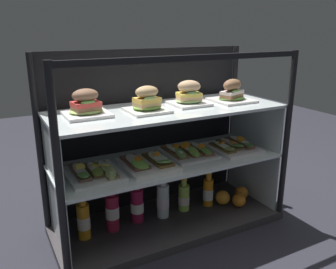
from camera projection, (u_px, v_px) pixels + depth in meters
name	position (u px, v px, depth m)	size (l,w,h in m)	color
ground_plane	(168.00, 227.00, 1.93)	(6.00, 6.00, 0.02)	#26262F
case_base_deck	(168.00, 222.00, 1.92)	(1.21, 0.49, 0.04)	#383336
case_frame	(156.00, 130.00, 1.90)	(1.21, 0.49, 0.93)	black
riser_lower_tier	(168.00, 191.00, 1.87)	(1.15, 0.43, 0.33)	silver
shelf_lower_glass	(168.00, 161.00, 1.82)	(1.16, 0.44, 0.01)	silver
riser_upper_tier	(168.00, 136.00, 1.78)	(1.15, 0.43, 0.26)	silver
shelf_upper_glass	(168.00, 110.00, 1.74)	(1.16, 0.44, 0.01)	silver
plated_roll_sandwich_mid_right	(86.00, 106.00, 1.58)	(0.20, 0.20, 0.12)	white
plated_roll_sandwich_far_right	(147.00, 102.00, 1.66)	(0.19, 0.19, 0.12)	white
plated_roll_sandwich_left_of_center	(189.00, 95.00, 1.80)	(0.18, 0.18, 0.13)	white
plated_roll_sandwich_center	(232.00, 93.00, 1.89)	(0.20, 0.20, 0.12)	white
open_sandwich_tray_left_of_center	(94.00, 172.00, 1.62)	(0.24, 0.28, 0.05)	white
open_sandwich_tray_right_of_center	(148.00, 163.00, 1.72)	(0.24, 0.28, 0.06)	white
open_sandwich_tray_far_right	(188.00, 151.00, 1.88)	(0.24, 0.28, 0.06)	white
open_sandwich_tray_near_left_corner	(233.00, 146.00, 1.97)	(0.24, 0.28, 0.06)	white
juice_bottle_front_right_end	(84.00, 220.00, 1.71)	(0.06, 0.06, 0.24)	orange
juice_bottle_back_left	(112.00, 211.00, 1.78)	(0.07, 0.07, 0.25)	#A11D3A
juice_bottle_tucked_behind	(137.00, 204.00, 1.86)	(0.07, 0.07, 0.23)	#9C1A3F
juice_bottle_front_left_end	(163.00, 200.00, 1.91)	(0.07, 0.07, 0.24)	white
juice_bottle_back_center	(184.00, 197.00, 1.99)	(0.06, 0.06, 0.20)	#B1D956
juice_bottle_back_right	(208.00, 192.00, 2.04)	(0.06, 0.06, 0.21)	orange
orange_fruit_beside_bottles	(242.00, 193.00, 2.13)	(0.08, 0.08, 0.08)	orange
orange_fruit_near_left_post	(223.00, 197.00, 2.06)	(0.08, 0.08, 0.08)	orange
orange_fruit_rolled_forward	(239.00, 200.00, 2.03)	(0.08, 0.08, 0.08)	orange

